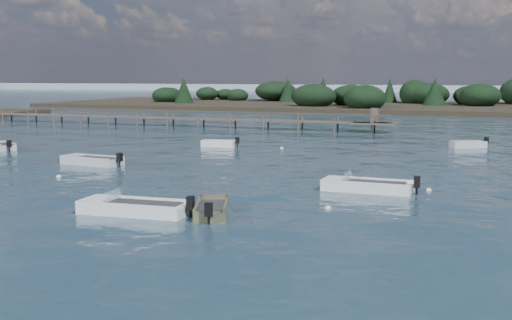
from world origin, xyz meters
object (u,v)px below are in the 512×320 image
at_px(tender_far_grey_b, 468,146).
at_px(dinghy_mid_white_a, 135,210).
at_px(tender_far_white, 219,145).
at_px(dinghy_mid_white_b, 367,188).
at_px(dinghy_mid_grey, 92,162).
at_px(dinghy_extra_a, 212,211).
at_px(jetty, 170,118).
at_px(tender_far_grey, 3,147).

distance_m(tender_far_grey_b, dinghy_mid_white_a, 36.54).
bearing_deg(tender_far_grey_b, tender_far_white, -161.55).
xyz_separation_m(dinghy_mid_white_b, dinghy_mid_grey, (-20.47, 3.74, -0.00)).
xyz_separation_m(dinghy_extra_a, jetty, (-26.30, 45.49, 0.82)).
height_order(tender_far_grey_b, dinghy_mid_white_a, dinghy_mid_white_a).
bearing_deg(tender_far_white, dinghy_mid_white_a, -74.36).
height_order(dinghy_mid_white_a, dinghy_mid_grey, dinghy_mid_white_a).
bearing_deg(tender_far_grey_b, tender_far_grey, -157.69).
distance_m(dinghy_mid_white_a, jetty, 51.86).
xyz_separation_m(tender_far_grey_b, tender_far_white, (-20.95, -6.99, 0.00)).
bearing_deg(dinghy_mid_white_a, dinghy_extra_a, 17.08).
relative_size(tender_far_grey_b, dinghy_mid_white_a, 0.60).
distance_m(dinghy_mid_grey, tender_far_grey, 13.84).
distance_m(dinghy_mid_white_a, dinghy_mid_grey, 17.50).
bearing_deg(dinghy_mid_grey, dinghy_extra_a, -39.23).
distance_m(tender_far_white, dinghy_mid_white_a, 28.05).
bearing_deg(tender_far_white, dinghy_mid_white_b, -46.59).
height_order(tender_far_grey_b, tender_far_white, tender_far_white).
distance_m(tender_far_grey, jetty, 28.03).
bearing_deg(jetty, dinghy_mid_grey, -71.13).
xyz_separation_m(dinghy_mid_white_a, tender_far_grey, (-24.23, 18.57, 0.00)).
distance_m(tender_far_white, dinghy_extra_a, 28.19).
height_order(dinghy_mid_grey, dinghy_extra_a, dinghy_mid_grey).
height_order(tender_far_white, tender_far_grey, tender_far_grey).
bearing_deg(dinghy_mid_white_a, jetty, 116.14).
bearing_deg(dinghy_mid_white_b, dinghy_mid_grey, 169.64).
height_order(dinghy_mid_white_a, dinghy_mid_white_b, dinghy_mid_white_b).
relative_size(tender_far_white, jetty, 0.05).
distance_m(tender_far_grey_b, dinghy_mid_white_b, 24.90).
relative_size(dinghy_mid_grey, tender_far_grey, 1.37).
relative_size(dinghy_mid_grey, dinghy_extra_a, 1.23).
xyz_separation_m(dinghy_mid_white_a, dinghy_mid_grey, (-11.45, 13.23, 0.00)).
bearing_deg(dinghy_mid_grey, jetty, 108.87).
bearing_deg(dinghy_mid_grey, tender_far_grey_b, 39.90).
distance_m(dinghy_mid_white_b, dinghy_mid_grey, 20.81).
xyz_separation_m(dinghy_extra_a, tender_far_grey, (-27.68, 17.51, 0.00)).
height_order(tender_far_grey_b, jetty, jetty).
distance_m(dinghy_mid_white_b, tender_far_grey, 34.46).
bearing_deg(dinghy_mid_white_a, tender_far_grey_b, 68.50).
distance_m(dinghy_mid_white_a, dinghy_extra_a, 3.61).
bearing_deg(dinghy_mid_white_b, dinghy_mid_white_a, -133.54).
xyz_separation_m(tender_far_grey_b, tender_far_grey, (-37.62, -15.43, 0.01)).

